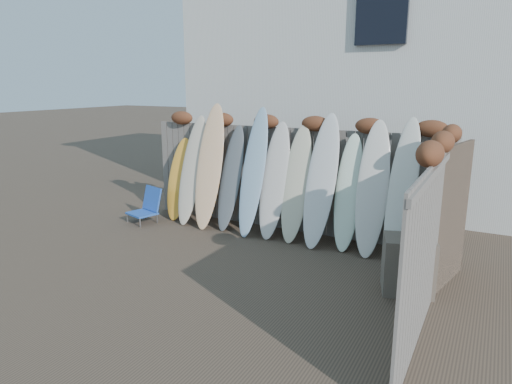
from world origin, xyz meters
The scene contains 18 objects.
ground centered at (0.00, 0.00, 0.00)m, with size 80.00×80.00×0.00m, color #493A2D.
back_fence centered at (0.06, 2.39, 1.18)m, with size 6.05×0.28×2.24m.
right_fence centered at (2.99, 0.25, 1.14)m, with size 0.28×4.40×2.24m.
house centered at (0.50, 6.50, 3.20)m, with size 8.50×5.50×6.33m.
beach_chair centered at (-2.72, 1.49, 0.33)m, with size 0.68×0.70×0.72m.
wooden_crate centered at (2.66, 0.64, 0.39)m, with size 0.67×0.56×0.78m, color #52433D.
lattice_panel centered at (3.10, 1.14, 1.01)m, with size 0.06×1.35×2.02m, color #362D20.
surfboard_0 centered at (-2.28, 2.03, 0.85)m, with size 0.54×0.07×1.77m, color #FFA82D.
surfboard_1 centered at (-1.88, 1.95, 1.09)m, with size 0.52×0.07×2.27m, color beige.
surfboard_2 centered at (-1.43, 1.92, 1.22)m, with size 0.54×0.07×2.54m, color #F6B47A.
surfboard_3 centered at (-0.97, 1.97, 1.01)m, with size 0.46×0.07×2.11m, color #565C61.
surfboard_4 centered at (-0.43, 1.90, 1.20)m, with size 0.46×0.07×2.49m, color #88ABC7.
surfboard_5 centered at (-0.01, 1.95, 1.07)m, with size 0.52×0.07×2.22m, color silver.
surfboard_6 centered at (0.43, 1.95, 1.04)m, with size 0.50×0.07×2.17m, color beige.
surfboard_7 centered at (0.91, 1.90, 1.16)m, with size 0.55×0.07×2.41m, color silver.
surfboard_8 centered at (1.39, 1.96, 0.99)m, with size 0.45×0.07×2.06m, color silver.
surfboard_9 centered at (1.81, 1.91, 1.12)m, with size 0.52×0.07×2.33m, color silver.
surfboard_10 centered at (2.28, 1.94, 1.15)m, with size 0.46×0.07×2.39m, color silver.
Camera 1 is at (3.58, -5.49, 2.81)m, focal length 32.00 mm.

